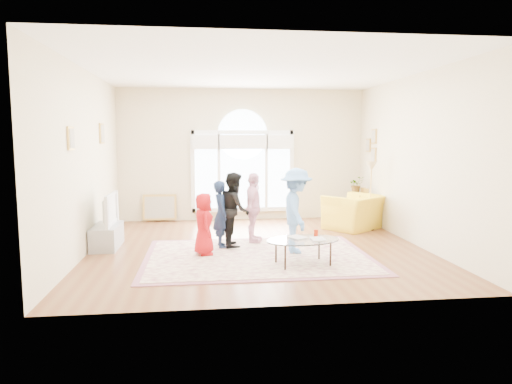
{
  "coord_description": "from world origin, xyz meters",
  "views": [
    {
      "loc": [
        -0.99,
        -8.19,
        1.99
      ],
      "look_at": [
        0.01,
        0.3,
        0.99
      ],
      "focal_mm": 32.0,
      "sensor_mm": 36.0,
      "label": 1
    }
  ],
  "objects": [
    {
      "name": "television",
      "position": [
        -2.74,
        0.3,
        0.71
      ],
      "size": [
        0.17,
        1.02,
        0.59
      ],
      "color": "black",
      "rests_on": "tv_console"
    },
    {
      "name": "floor_lamp",
      "position": [
        2.66,
        1.32,
        1.28
      ],
      "size": [
        0.31,
        0.31,
        1.51
      ],
      "color": "black",
      "rests_on": "ground"
    },
    {
      "name": "child_navy",
      "position": [
        -0.66,
        0.05,
        0.63
      ],
      "size": [
        0.34,
        0.47,
        1.22
      ],
      "primitive_type": "imported",
      "rotation": [
        0.0,
        0.0,
        1.68
      ],
      "color": "#14213C",
      "rests_on": "area_rug"
    },
    {
      "name": "side_cabinet",
      "position": [
        2.78,
        2.04,
        0.35
      ],
      "size": [
        0.4,
        0.5,
        0.7
      ],
      "primitive_type": "cube",
      "color": "black",
      "rests_on": "ground"
    },
    {
      "name": "child_blue",
      "position": [
        0.62,
        -0.51,
        0.76
      ],
      "size": [
        0.59,
        0.98,
        1.47
      ],
      "primitive_type": "imported",
      "rotation": [
        0.0,
        0.0,
        1.53
      ],
      "color": "#69A2ED",
      "rests_on": "area_rug"
    },
    {
      "name": "coffee_table",
      "position": [
        0.57,
        -1.29,
        0.4
      ],
      "size": [
        1.29,
        0.94,
        0.54
      ],
      "rotation": [
        0.0,
        0.0,
        0.17
      ],
      "color": "silver",
      "rests_on": "ground"
    },
    {
      "name": "tv_console",
      "position": [
        -2.75,
        0.3,
        0.21
      ],
      "size": [
        0.45,
        1.0,
        0.42
      ],
      "primitive_type": "cube",
      "color": "gray",
      "rests_on": "ground"
    },
    {
      "name": "child_black",
      "position": [
        -0.41,
        0.09,
        0.7
      ],
      "size": [
        0.53,
        0.67,
        1.37
      ],
      "primitive_type": "imported",
      "rotation": [
        0.0,
        0.0,
        1.59
      ],
      "color": "black",
      "rests_on": "area_rug"
    },
    {
      "name": "plant_pedestal",
      "position": [
        2.7,
        2.39,
        0.35
      ],
      "size": [
        0.2,
        0.2,
        0.7
      ],
      "primitive_type": "cylinder",
      "color": "white",
      "rests_on": "ground"
    },
    {
      "name": "rug_border",
      "position": [
        -0.07,
        -0.68,
        0.01
      ],
      "size": [
        3.8,
        2.8,
        0.01
      ],
      "primitive_type": "cube",
      "color": "#965A6C",
      "rests_on": "ground"
    },
    {
      "name": "ground",
      "position": [
        0.0,
        0.0,
        0.0
      ],
      "size": [
        6.0,
        6.0,
        0.0
      ],
      "primitive_type": "plane",
      "color": "brown",
      "rests_on": "ground"
    },
    {
      "name": "child_red",
      "position": [
        -0.98,
        -0.48,
        0.55
      ],
      "size": [
        0.41,
        0.56,
        1.06
      ],
      "primitive_type": "imported",
      "rotation": [
        0.0,
        0.0,
        1.72
      ],
      "color": "#AF1115",
      "rests_on": "area_rug"
    },
    {
      "name": "area_rug",
      "position": [
        -0.07,
        -0.68,
        0.01
      ],
      "size": [
        3.6,
        2.6,
        0.02
      ],
      "primitive_type": "cube",
      "color": "beige",
      "rests_on": "ground"
    },
    {
      "name": "room_shell",
      "position": [
        0.01,
        2.83,
        1.57
      ],
      "size": [
        6.0,
        6.0,
        6.0
      ],
      "color": "beige",
      "rests_on": "ground"
    },
    {
      "name": "potted_plant",
      "position": [
        2.7,
        2.39,
        0.9
      ],
      "size": [
        0.41,
        0.37,
        0.39
      ],
      "primitive_type": "imported",
      "rotation": [
        0.0,
        0.0,
        0.2
      ],
      "color": "#33722D",
      "rests_on": "plant_pedestal"
    },
    {
      "name": "child_pink",
      "position": [
        -0.03,
        0.37,
        0.69
      ],
      "size": [
        0.52,
        0.84,
        1.33
      ],
      "primitive_type": "imported",
      "rotation": [
        0.0,
        0.0,
        1.3
      ],
      "color": "#F9B2C7",
      "rests_on": "area_rug"
    },
    {
      "name": "armchair",
      "position": [
        2.35,
        1.45,
        0.38
      ],
      "size": [
        1.54,
        1.51,
        0.76
      ],
      "primitive_type": "imported",
      "rotation": [
        0.0,
        0.0,
        3.79
      ],
      "color": "yellow",
      "rests_on": "ground"
    },
    {
      "name": "leaning_picture",
      "position": [
        -2.03,
        2.9,
        0.0
      ],
      "size": [
        0.8,
        0.14,
        0.62
      ],
      "primitive_type": "cube",
      "rotation": [
        -0.14,
        0.0,
        0.0
      ],
      "color": "tan",
      "rests_on": "ground"
    }
  ]
}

